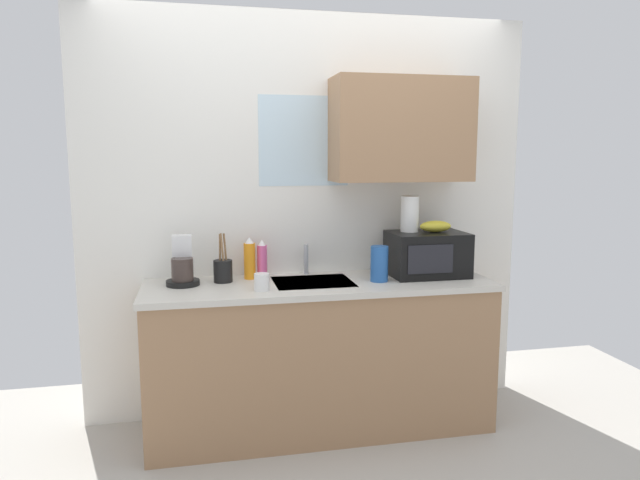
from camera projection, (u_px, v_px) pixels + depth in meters
kitchen_wall_assembly at (326, 200)px, 3.66m from camera, size 2.81×0.42×2.50m
counter_unit at (320, 354)px, 3.47m from camera, size 2.04×0.63×0.90m
sink_faucet at (306, 259)px, 3.62m from camera, size 0.03×0.03×0.19m
microwave at (427, 254)px, 3.58m from camera, size 0.46×0.35×0.27m
banana_bunch at (435, 226)px, 3.56m from camera, size 0.20×0.11×0.07m
paper_towel_roll at (410, 214)px, 3.57m from camera, size 0.11×0.11×0.22m
coffee_maker at (182, 266)px, 3.34m from camera, size 0.19×0.21×0.28m
dish_soap_bottle_pink at (262, 260)px, 3.51m from camera, size 0.06×0.06×0.23m
dish_soap_bottle_orange at (250, 259)px, 3.48m from camera, size 0.07×0.07×0.25m
cereal_canister at (379, 264)px, 3.42m from camera, size 0.10×0.10×0.21m
mug_white at (262, 282)px, 3.19m from camera, size 0.08×0.08×0.09m
utensil_crock at (223, 270)px, 3.40m from camera, size 0.11×0.11×0.29m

